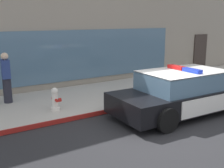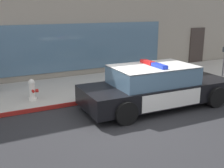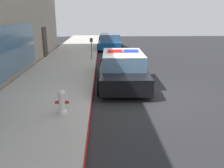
% 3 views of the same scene
% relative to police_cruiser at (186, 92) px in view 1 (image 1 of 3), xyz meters
% --- Properties ---
extents(ground, '(48.00, 48.00, 0.00)m').
position_rel_police_cruiser_xyz_m(ground, '(-1.70, -0.58, -0.68)').
color(ground, '#262628').
extents(sidewalk, '(48.00, 3.47, 0.15)m').
position_rel_police_cruiser_xyz_m(sidewalk, '(-1.70, 3.01, -0.61)').
color(sidewalk, '#B2ADA3').
rests_on(sidewalk, ground).
extents(curb_red_paint, '(28.80, 0.04, 0.14)m').
position_rel_police_cruiser_xyz_m(curb_red_paint, '(-1.70, 1.26, -0.61)').
color(curb_red_paint, maroon).
rests_on(curb_red_paint, ground).
extents(storefront_building, '(23.07, 10.17, 7.89)m').
position_rel_police_cruiser_xyz_m(storefront_building, '(-0.65, 9.83, 3.26)').
color(storefront_building, gray).
rests_on(storefront_building, ground).
extents(police_cruiser, '(5.12, 2.19, 1.49)m').
position_rel_police_cruiser_xyz_m(police_cruiser, '(0.00, 0.00, 0.00)').
color(police_cruiser, black).
rests_on(police_cruiser, ground).
extents(fire_hydrant, '(0.34, 0.39, 0.73)m').
position_rel_police_cruiser_xyz_m(fire_hydrant, '(-3.58, 2.05, -0.18)').
color(fire_hydrant, silver).
rests_on(fire_hydrant, sidewalk).
extents(pedestrian_on_sidewalk, '(0.30, 0.43, 1.71)m').
position_rel_police_cruiser_xyz_m(pedestrian_on_sidewalk, '(-4.62, 3.71, 0.33)').
color(pedestrian_on_sidewalk, '#23232D').
rests_on(pedestrian_on_sidewalk, sidewalk).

